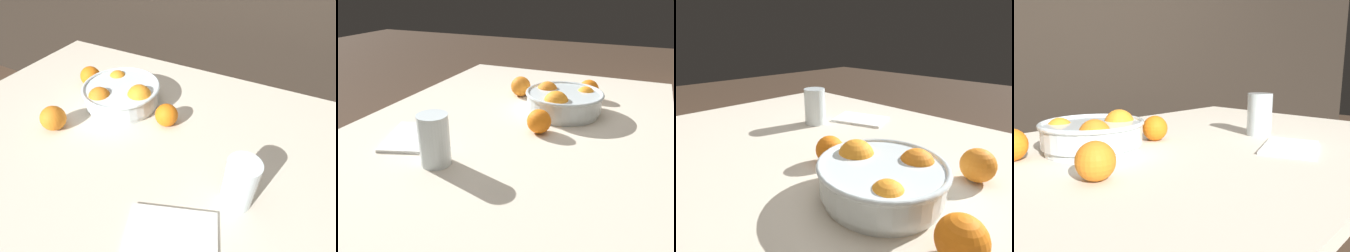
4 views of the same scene
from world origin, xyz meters
The scene contains 7 objects.
dining_table centered at (0.00, 0.00, 0.66)m, with size 1.50×0.98×0.72m.
fruit_bowl centered at (-0.21, 0.12, 0.77)m, with size 0.27×0.27×0.10m.
juice_glass centered at (0.26, -0.08, 0.78)m, with size 0.08×0.08×0.13m.
orange_loose_near_bowl centered at (-0.02, 0.10, 0.76)m, with size 0.07×0.07×0.07m, color orange.
orange_loose_front centered at (-0.33, -0.08, 0.76)m, with size 0.08×0.08×0.08m, color orange.
orange_loose_aside centered at (-0.39, 0.18, 0.76)m, with size 0.08×0.08×0.08m, color orange.
napkin centered at (0.17, -0.24, 0.73)m, with size 0.20×0.13×0.01m, color white.
Camera 2 is at (0.86, 0.37, 1.15)m, focal length 35.00 mm.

